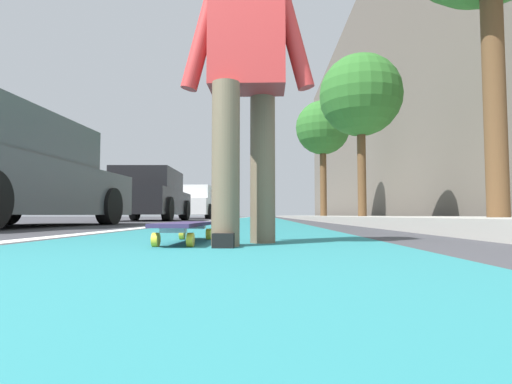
{
  "coord_description": "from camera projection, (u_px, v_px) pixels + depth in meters",
  "views": [
    {
      "loc": [
        -0.69,
        -0.33,
        0.15
      ],
      "look_at": [
        10.54,
        -0.09,
        0.81
      ],
      "focal_mm": 28.24,
      "sensor_mm": 36.0,
      "label": 1
    }
  ],
  "objects": [
    {
      "name": "skateboard",
      "position": [
        186.0,
        226.0,
        2.26
      ],
      "size": [
        0.84,
        0.21,
        0.11
      ],
      "color": "yellow",
      "rests_on": "ground"
    },
    {
      "name": "bike_lane_paint",
      "position": [
        259.0,
        218.0,
        24.64
      ],
      "size": [
        56.0,
        2.03,
        0.0
      ],
      "primitive_type": "cube",
      "color": "#237075",
      "rests_on": "ground"
    },
    {
      "name": "skater_person",
      "position": [
        246.0,
        69.0,
        2.15
      ],
      "size": [
        0.46,
        0.72,
        1.64
      ],
      "color": "brown",
      "rests_on": "ground"
    },
    {
      "name": "parked_car_far",
      "position": [
        194.0,
        203.0,
        18.61
      ],
      "size": [
        4.31,
        2.09,
        1.49
      ],
      "color": "silver",
      "rests_on": "ground"
    },
    {
      "name": "street_tree_far",
      "position": [
        323.0,
        129.0,
        17.29
      ],
      "size": [
        2.32,
        2.32,
        5.09
      ],
      "color": "brown",
      "rests_on": "ground"
    },
    {
      "name": "sidewalk_curb",
      "position": [
        327.0,
        217.0,
        18.59
      ],
      "size": [
        52.0,
        3.2,
        0.13
      ],
      "primitive_type": "cube",
      "color": "#9E9B93",
      "rests_on": "ground"
    },
    {
      "name": "ground_plane",
      "position": [
        252.0,
        221.0,
        10.67
      ],
      "size": [
        80.0,
        80.0,
        0.0
      ],
      "primitive_type": "plane",
      "color": "#38383D"
    },
    {
      "name": "building_facade",
      "position": [
        369.0,
        107.0,
        22.88
      ],
      "size": [
        40.0,
        1.2,
        12.67
      ],
      "primitive_type": "cube",
      "color": "#60594F",
      "rests_on": "ground"
    },
    {
      "name": "traffic_light",
      "position": [
        235.0,
        167.0,
        26.11
      ],
      "size": [
        0.33,
        0.28,
        4.78
      ],
      "color": "#2D2D2D",
      "rests_on": "ground"
    },
    {
      "name": "street_tree_mid",
      "position": [
        361.0,
        96.0,
        10.5
      ],
      "size": [
        2.14,
        2.14,
        4.36
      ],
      "color": "brown",
      "rests_on": "ground"
    },
    {
      "name": "parked_car_mid",
      "position": [
        149.0,
        196.0,
        11.83
      ],
      "size": [
        4.26,
        1.94,
        1.48
      ],
      "color": "black",
      "rests_on": "ground"
    },
    {
      "name": "lane_stripe_white",
      "position": [
        235.0,
        218.0,
        20.67
      ],
      "size": [
        52.0,
        0.16,
        0.01
      ],
      "primitive_type": "cube",
      "color": "silver",
      "rests_on": "ground"
    }
  ]
}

